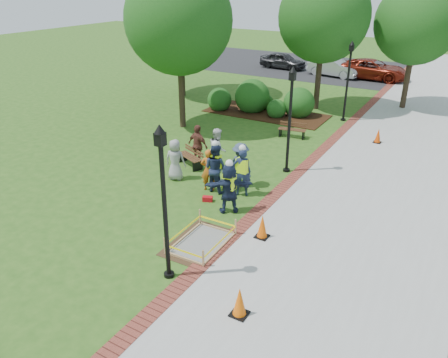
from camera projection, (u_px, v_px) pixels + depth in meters
The scene contains 34 objects.
ground at pixel (193, 216), 14.64m from camera, with size 100.00×100.00×0.00m, color #285116.
sidewalk at pixel (404, 150), 20.16m from camera, with size 6.00×60.00×0.02m, color #9E9E99.
brick_edging at pixel (335, 137), 21.64m from camera, with size 0.50×60.00×0.03m, color maroon.
mulch_bed at pixel (266, 113), 25.38m from camera, with size 7.00×3.00×0.05m, color #381E0F.
parking_lot at pixel (378, 73), 35.73m from camera, with size 36.00×12.00×0.01m, color black.
wet_concrete_pad at pixel (201, 237), 13.02m from camera, with size 1.74×2.33×0.55m.
bench_near at pixel (190, 161), 18.37m from camera, with size 1.45×0.98×0.75m.
bench_far at pixel (292, 133), 21.61m from camera, with size 1.39×0.66×0.73m.
cone_front at pixel (240, 302), 10.21m from camera, with size 0.41×0.41×0.81m.
cone_back at pixel (262, 227), 13.28m from camera, with size 0.40×0.40×0.79m.
cone_far at pixel (378, 136), 20.84m from camera, with size 0.36×0.36×0.72m.
toolbox at pixel (208, 199), 15.56m from camera, with size 0.36×0.20×0.18m, color #B00D16.
lamp_near at pixel (164, 194), 10.67m from camera, with size 0.28×0.28×4.26m.
lamp_mid at pixel (290, 113), 16.92m from camera, with size 0.28×0.28×4.26m.
lamp_far at pixel (348, 76), 23.17m from camera, with size 0.28×0.28×4.26m.
tree_left at pixel (179, 20), 21.01m from camera, with size 5.24×5.24×7.97m.
tree_back at pixel (324, 17), 24.19m from camera, with size 5.08×5.08×7.78m.
tree_right at pixel (417, 23), 24.48m from camera, with size 4.69×4.69×7.26m.
shrub_a at pixel (220, 110), 26.13m from camera, with size 1.43×1.43×1.43m, color #144313.
shrub_b at pixel (252, 111), 25.88m from camera, with size 2.04×2.04×2.04m, color #144313.
shrub_c at pixel (276, 117), 24.78m from camera, with size 1.10×1.10×1.10m, color #144313.
shrub_d at pixel (298, 116), 24.97m from camera, with size 1.77×1.77×1.77m, color #144313.
shrub_e at pixel (265, 109), 26.27m from camera, with size 0.97×0.97×0.97m, color #144313.
casual_person_a at pixel (175, 160), 16.94m from camera, with size 0.59×0.46×1.63m.
casual_person_b at pixel (209, 170), 16.09m from camera, with size 0.61×0.51×1.61m.
casual_person_c at pixel (218, 149), 17.82m from camera, with size 0.63×0.66×1.75m.
casual_person_d at pixel (198, 145), 18.19m from camera, with size 0.62×0.45×1.76m.
casual_person_e at pixel (240, 165), 16.37m from camera, with size 0.65×0.55×1.72m.
hivis_worker_a at pixel (229, 187), 14.52m from camera, with size 0.67×0.62×1.91m.
hivis_worker_b at pixel (242, 171), 15.63m from camera, with size 0.68×0.59×1.96m.
hivis_worker_c at pixel (215, 167), 15.94m from camera, with size 0.61×0.41×1.99m.
parked_car_a at pixel (282, 69), 37.56m from camera, with size 4.51×1.96×1.47m, color black.
parked_car_b at pixel (333, 76), 34.72m from camera, with size 4.61×2.00×1.50m, color #AAAAAF.
parked_car_c at pixel (371, 79), 33.84m from camera, with size 4.95×2.15×1.61m, color maroon.
Camera 1 is at (7.33, -10.46, 7.34)m, focal length 35.00 mm.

